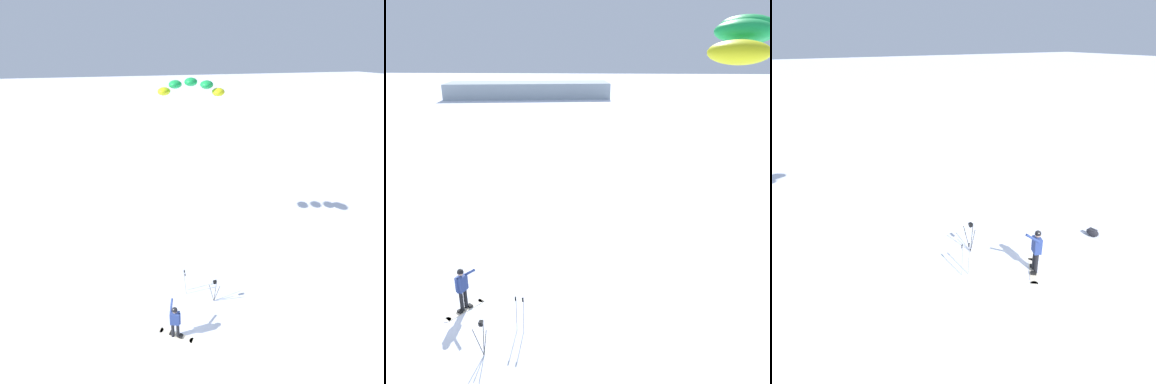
% 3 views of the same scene
% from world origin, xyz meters
% --- Properties ---
extents(ground_plane, '(300.00, 300.00, 0.00)m').
position_xyz_m(ground_plane, '(0.00, 0.00, 0.00)').
color(ground_plane, white).
extents(snowboarder, '(0.76, 0.47, 1.74)m').
position_xyz_m(snowboarder, '(0.64, 0.37, 1.05)').
color(snowboarder, black).
rests_on(snowboarder, ground_plane).
extents(snowboard, '(1.17, 1.50, 0.10)m').
position_xyz_m(snowboard, '(0.67, 0.33, 0.02)').
color(snowboard, beige).
rests_on(snowboard, ground_plane).
extents(traction_kite, '(2.39, 3.90, 0.95)m').
position_xyz_m(traction_kite, '(8.56, -2.52, 9.29)').
color(traction_kite, yellow).
extents(camera_tripod, '(0.47, 0.50, 1.30)m').
position_xyz_m(camera_tripod, '(2.03, -1.89, 0.93)').
color(camera_tripod, '#262628').
rests_on(camera_tripod, ground_plane).
extents(ski_poles, '(0.30, 0.17, 1.33)m').
position_xyz_m(ski_poles, '(2.96, -0.65, 0.87)').
color(ski_poles, gray).
rests_on(ski_poles, ground_plane).
extents(distant_ridge, '(32.42, 12.93, 2.95)m').
position_xyz_m(distant_ridge, '(-9.16, 67.62, 1.48)').
color(distant_ridge, '#A0AEB5').
rests_on(distant_ridge, ground_plane).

